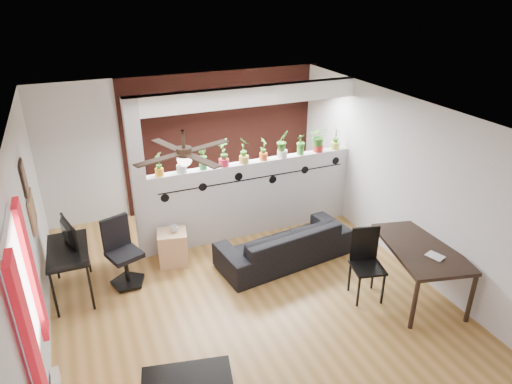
# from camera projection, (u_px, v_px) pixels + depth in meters

# --- Properties ---
(room_shell) EXTENTS (6.30, 7.10, 2.90)m
(room_shell) POSITION_uv_depth(u_px,v_px,m) (242.00, 211.00, 6.10)
(room_shell) COLOR olive
(room_shell) RESTS_ON ground
(partition_wall) EXTENTS (3.60, 0.18, 1.35)m
(partition_wall) POSITION_uv_depth(u_px,v_px,m) (254.00, 198.00, 7.90)
(partition_wall) COLOR #BCBCC1
(partition_wall) RESTS_ON ground
(ceiling_header) EXTENTS (3.60, 0.18, 0.30)m
(ceiling_header) POSITION_uv_depth(u_px,v_px,m) (254.00, 96.00, 7.15)
(ceiling_header) COLOR white
(ceiling_header) RESTS_ON room_shell
(pier_column) EXTENTS (0.22, 0.20, 2.60)m
(pier_column) POSITION_uv_depth(u_px,v_px,m) (139.00, 182.00, 6.96)
(pier_column) COLOR #BCBCC1
(pier_column) RESTS_ON ground
(brick_panel) EXTENTS (3.90, 0.05, 2.60)m
(brick_panel) POSITION_uv_depth(u_px,v_px,m) (225.00, 138.00, 8.86)
(brick_panel) COLOR #9B3A2D
(brick_panel) RESTS_ON ground
(vine_decal) EXTENTS (3.31, 0.01, 0.30)m
(vine_decal) POSITION_uv_depth(u_px,v_px,m) (256.00, 178.00, 7.65)
(vine_decal) COLOR black
(vine_decal) RESTS_ON partition_wall
(window_assembly) EXTENTS (0.09, 1.30, 1.55)m
(window_assembly) POSITION_uv_depth(u_px,v_px,m) (26.00, 297.00, 4.11)
(window_assembly) COLOR white
(window_assembly) RESTS_ON room_shell
(corkboard) EXTENTS (0.03, 0.60, 0.45)m
(corkboard) POSITION_uv_depth(u_px,v_px,m) (32.00, 212.00, 5.97)
(corkboard) COLOR #8D6444
(corkboard) RESTS_ON room_shell
(framed_art) EXTENTS (0.03, 0.34, 0.44)m
(framed_art) POSITION_uv_depth(u_px,v_px,m) (24.00, 178.00, 5.71)
(framed_art) COLOR #8C7259
(framed_art) RESTS_ON room_shell
(ceiling_fan) EXTENTS (1.19, 1.19, 0.43)m
(ceiling_fan) POSITION_uv_depth(u_px,v_px,m) (184.00, 155.00, 5.14)
(ceiling_fan) COLOR black
(ceiling_fan) RESTS_ON room_shell
(potted_plant_0) EXTENTS (0.17, 0.20, 0.38)m
(potted_plant_0) POSITION_uv_depth(u_px,v_px,m) (159.00, 163.00, 6.97)
(potted_plant_0) COLOR orange
(potted_plant_0) RESTS_ON partition_wall
(potted_plant_1) EXTENTS (0.20, 0.25, 0.45)m
(potted_plant_1) POSITION_uv_depth(u_px,v_px,m) (181.00, 158.00, 7.08)
(potted_plant_1) COLOR silver
(potted_plant_1) RESTS_ON partition_wall
(potted_plant_2) EXTENTS (0.21, 0.22, 0.36)m
(potted_plant_2) POSITION_uv_depth(u_px,v_px,m) (203.00, 158.00, 7.22)
(potted_plant_2) COLOR #31893C
(potted_plant_2) RESTS_ON partition_wall
(potted_plant_3) EXTENTS (0.24, 0.28, 0.46)m
(potted_plant_3) POSITION_uv_depth(u_px,v_px,m) (224.00, 152.00, 7.33)
(potted_plant_3) COLOR red
(potted_plant_3) RESTS_ON partition_wall
(potted_plant_4) EXTENTS (0.21, 0.25, 0.44)m
(potted_plant_4) POSITION_uv_depth(u_px,v_px,m) (244.00, 149.00, 7.45)
(potted_plant_4) COLOR gold
(potted_plant_4) RESTS_ON partition_wall
(potted_plant_5) EXTENTS (0.23, 0.25, 0.39)m
(potted_plant_5) POSITION_uv_depth(u_px,v_px,m) (264.00, 148.00, 7.59)
(potted_plant_5) COLOR #E1561A
(potted_plant_5) RESTS_ON partition_wall
(potted_plant_6) EXTENTS (0.29, 0.26, 0.47)m
(potted_plant_6) POSITION_uv_depth(u_px,v_px,m) (283.00, 143.00, 7.69)
(potted_plant_6) COLOR silver
(potted_plant_6) RESTS_ON partition_wall
(potted_plant_7) EXTENTS (0.21, 0.19, 0.36)m
(potted_plant_7) POSITION_uv_depth(u_px,v_px,m) (301.00, 144.00, 7.84)
(potted_plant_7) COLOR #3E9134
(potted_plant_7) RESTS_ON partition_wall
(potted_plant_8) EXTENTS (0.30, 0.28, 0.45)m
(potted_plant_8) POSITION_uv_depth(u_px,v_px,m) (319.00, 138.00, 7.94)
(potted_plant_8) COLOR #B3211C
(potted_plant_8) RESTS_ON partition_wall
(potted_plant_9) EXTENTS (0.23, 0.26, 0.42)m
(potted_plant_9) POSITION_uv_depth(u_px,v_px,m) (336.00, 137.00, 8.07)
(potted_plant_9) COLOR #D6D74C
(potted_plant_9) RESTS_ON partition_wall
(sofa) EXTENTS (2.12, 1.06, 0.60)m
(sofa) POSITION_uv_depth(u_px,v_px,m) (284.00, 244.00, 7.24)
(sofa) COLOR black
(sofa) RESTS_ON ground
(cube_shelf) EXTENTS (0.52, 0.48, 0.55)m
(cube_shelf) POSITION_uv_depth(u_px,v_px,m) (173.00, 247.00, 7.19)
(cube_shelf) COLOR tan
(cube_shelf) RESTS_ON ground
(cup) EXTENTS (0.15, 0.15, 0.10)m
(cup) POSITION_uv_depth(u_px,v_px,m) (174.00, 229.00, 7.07)
(cup) COLOR gray
(cup) RESTS_ON cube_shelf
(computer_desk) EXTENTS (0.56, 1.04, 0.74)m
(computer_desk) POSITION_uv_depth(u_px,v_px,m) (68.00, 253.00, 6.30)
(computer_desk) COLOR black
(computer_desk) RESTS_ON ground
(monitor) EXTENTS (0.34, 0.14, 0.19)m
(monitor) POSITION_uv_depth(u_px,v_px,m) (66.00, 238.00, 6.36)
(monitor) COLOR black
(monitor) RESTS_ON computer_desk
(office_chair) EXTENTS (0.55, 0.56, 1.03)m
(office_chair) POSITION_uv_depth(u_px,v_px,m) (123.00, 256.00, 6.63)
(office_chair) COLOR black
(office_chair) RESTS_ON ground
(dining_table) EXTENTS (1.18, 1.59, 0.78)m
(dining_table) POSITION_uv_depth(u_px,v_px,m) (421.00, 252.00, 6.29)
(dining_table) COLOR black
(dining_table) RESTS_ON ground
(book) EXTENTS (0.22, 0.26, 0.02)m
(book) POSITION_uv_depth(u_px,v_px,m) (432.00, 258.00, 5.97)
(book) COLOR gray
(book) RESTS_ON dining_table
(folding_chair) EXTENTS (0.51, 0.51, 1.04)m
(folding_chair) POSITION_uv_depth(u_px,v_px,m) (366.00, 257.00, 6.33)
(folding_chair) COLOR black
(folding_chair) RESTS_ON ground
(coffee_table) EXTENTS (1.00, 0.69, 0.43)m
(coffee_table) POSITION_uv_depth(u_px,v_px,m) (187.00, 383.00, 4.64)
(coffee_table) COLOR black
(coffee_table) RESTS_ON ground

